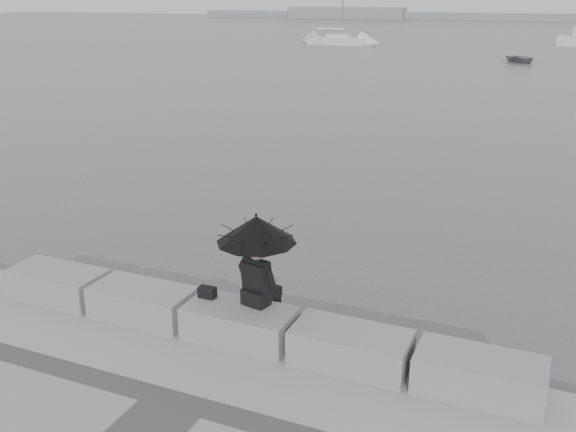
% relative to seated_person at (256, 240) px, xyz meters
% --- Properties ---
extents(ground, '(360.00, 360.00, 0.00)m').
position_rel_seated_person_xyz_m(ground, '(-0.17, 0.21, -2.00)').
color(ground, '#4B4E50').
rests_on(ground, ground).
extents(stone_block_far_left, '(1.60, 0.80, 0.50)m').
position_rel_seated_person_xyz_m(stone_block_far_left, '(-3.57, -0.24, -1.25)').
color(stone_block_far_left, gray).
rests_on(stone_block_far_left, promenade).
extents(stone_block_left, '(1.60, 0.80, 0.50)m').
position_rel_seated_person_xyz_m(stone_block_left, '(-1.87, -0.24, -1.25)').
color(stone_block_left, gray).
rests_on(stone_block_left, promenade).
extents(stone_block_centre, '(1.60, 0.80, 0.50)m').
position_rel_seated_person_xyz_m(stone_block_centre, '(-0.17, -0.24, -1.25)').
color(stone_block_centre, gray).
rests_on(stone_block_centre, promenade).
extents(stone_block_right, '(1.60, 0.80, 0.50)m').
position_rel_seated_person_xyz_m(stone_block_right, '(1.53, -0.24, -1.25)').
color(stone_block_right, gray).
rests_on(stone_block_right, promenade).
extents(stone_block_far_right, '(1.60, 0.80, 0.50)m').
position_rel_seated_person_xyz_m(stone_block_far_right, '(3.23, -0.24, -1.25)').
color(stone_block_far_right, gray).
rests_on(stone_block_far_right, promenade).
extents(seated_person, '(1.16, 1.16, 1.39)m').
position_rel_seated_person_xyz_m(seated_person, '(0.00, 0.00, 0.00)').
color(seated_person, black).
rests_on(seated_person, stone_block_centre).
extents(bag, '(0.26, 0.15, 0.17)m').
position_rel_seated_person_xyz_m(bag, '(-0.77, -0.12, -0.92)').
color(bag, black).
rests_on(bag, stone_block_centre).
extents(distant_landmass, '(180.00, 8.00, 2.80)m').
position_rel_seated_person_xyz_m(distant_landmass, '(-8.31, 154.72, -1.10)').
color(distant_landmass, gray).
rests_on(distant_landmass, ground).
extents(sailboat_left, '(7.37, 3.21, 12.90)m').
position_rel_seated_person_xyz_m(sailboat_left, '(-21.35, 64.55, -1.47)').
color(sailboat_left, white).
rests_on(sailboat_left, ground).
extents(dinghy, '(3.58, 3.31, 0.58)m').
position_rel_seated_person_xyz_m(dinghy, '(-0.33, 51.16, -1.71)').
color(dinghy, gray).
rests_on(dinghy, ground).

